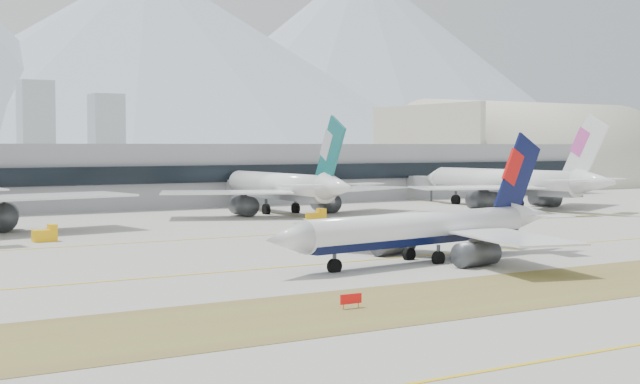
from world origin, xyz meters
TOP-DOWN VIEW (x-y plane):
  - ground at (0.00, 0.00)m, footprint 3000.00×3000.00m
  - taxiing_airliner at (-1.79, -9.56)m, footprint 49.39×42.59m
  - widebody_cathay at (20.01, 68.10)m, footprint 58.09×56.75m
  - widebody_china_air at (73.55, 55.51)m, footprint 60.48×59.23m
  - terminal at (0.00, 114.84)m, footprint 280.00×43.10m
  - hangar at (154.56, 135.00)m, footprint 91.00×60.00m
  - hold_sign_left at (-28.09, -32.00)m, footprint 2.20×0.15m
  - gse_b at (-37.32, 38.76)m, footprint 3.55×2.00m
  - gse_c at (15.46, 46.53)m, footprint 3.55×2.00m

SIDE VIEW (x-z plane):
  - ground at x=0.00m, z-range 0.00..0.00m
  - hangar at x=154.56m, z-range -29.86..30.14m
  - hold_sign_left at x=-28.09m, z-range 0.20..1.55m
  - gse_b at x=-37.32m, z-range -0.25..2.35m
  - gse_c at x=15.46m, z-range -0.25..2.35m
  - taxiing_airliner at x=-1.79m, z-range -4.30..12.31m
  - widebody_cathay at x=20.01m, z-range -4.85..15.86m
  - widebody_china_air at x=73.55m, z-range -5.06..16.53m
  - terminal at x=0.00m, z-range 0.00..15.00m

